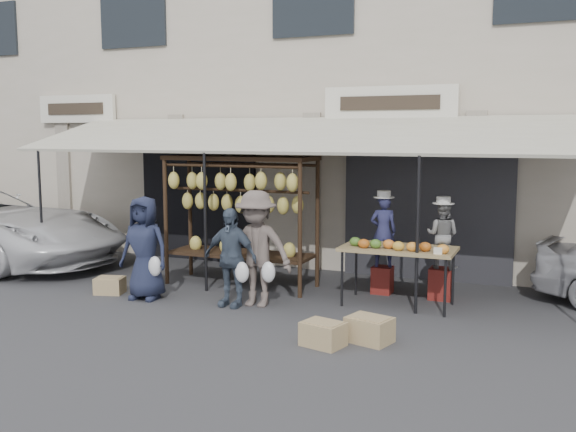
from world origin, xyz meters
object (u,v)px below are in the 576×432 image
crate_near_b (369,330)px  crate_far (110,285)px  vendor_right (442,235)px  produce_table (397,249)px  banana_rack (239,195)px  crate_near_a (323,334)px  customer_mid (230,257)px  vendor_left (383,231)px  customer_left (145,248)px  customer_right (256,249)px

crate_near_b → crate_far: crate_near_b is taller
vendor_right → produce_table: bearing=58.7°
banana_rack → crate_near_a: size_ratio=5.25×
customer_mid → crate_near_a: 2.35m
vendor_left → vendor_right: size_ratio=1.10×
vendor_left → customer_left: customer_left is taller
vendor_right → crate_near_a: vendor_right is taller
vendor_left → customer_left: bearing=9.1°
customer_mid → customer_right: (0.36, 0.16, 0.13)m
vendor_right → customer_mid: (-2.88, -1.65, -0.27)m
crate_near_b → vendor_right: bearing=79.3°
crate_far → customer_mid: bearing=2.4°
vendor_left → customer_right: customer_right is taller
customer_mid → crate_near_b: 2.62m
produce_table → crate_far: (-4.52, -1.05, -0.74)m
customer_left → crate_near_a: bearing=-22.2°
customer_right → crate_far: size_ratio=3.96×
crate_near_a → crate_far: size_ratio=1.11×
vendor_left → customer_right: (-1.57, -1.50, -0.15)m
banana_rack → customer_mid: (0.46, -1.21, -0.81)m
produce_table → banana_rack: bearing=174.7°
customer_mid → crate_far: customer_mid is taller
produce_table → crate_near_a: size_ratio=3.43×
customer_right → crate_near_b: customer_right is taller
vendor_right → customer_mid: 3.33m
banana_rack → produce_table: banana_rack is taller
vendor_right → crate_far: 5.44m
vendor_right → customer_right: 2.93m
vendor_left → crate_far: size_ratio=2.64×
produce_table → customer_right: customer_right is taller
vendor_left → vendor_right: (0.95, -0.01, -0.00)m
vendor_right → crate_far: vendor_right is taller
vendor_left → customer_mid: 2.56m
customer_right → vendor_right: bearing=27.8°
customer_left → customer_mid: 1.46m
banana_rack → produce_table: 2.89m
vendor_right → customer_right: customer_right is taller
banana_rack → customer_left: bearing=-126.3°
produce_table → crate_near_b: 1.94m
banana_rack → vendor_right: bearing=7.5°
banana_rack → crate_near_b: banana_rack is taller
produce_table → crate_near_a: 2.32m
vendor_right → customer_mid: vendor_right is taller
banana_rack → vendor_right: 3.42m
produce_table → vendor_right: 0.90m
vendor_left → crate_far: vendor_left is taller
customer_mid → banana_rack: bearing=114.3°
produce_table → vendor_left: 0.83m
banana_rack → customer_mid: banana_rack is taller
vendor_left → crate_near_b: vendor_left is taller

